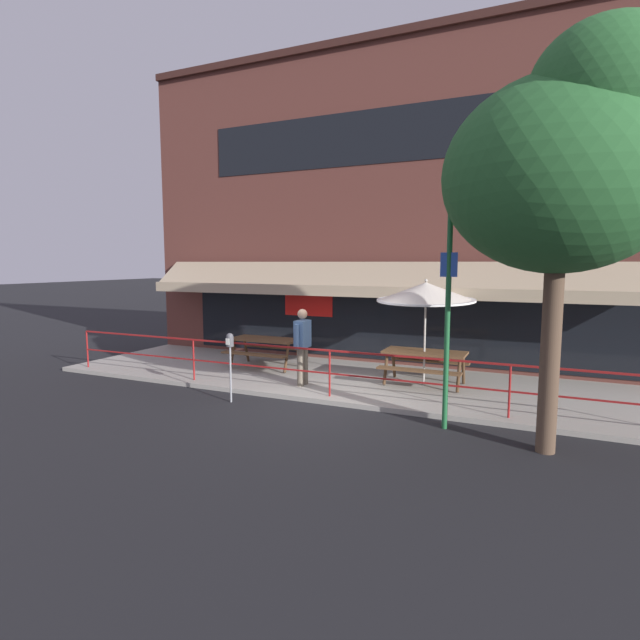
% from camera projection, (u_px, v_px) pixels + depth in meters
% --- Properties ---
extents(ground_plane, '(120.00, 120.00, 0.00)m').
position_uv_depth(ground_plane, '(324.00, 405.00, 9.98)').
color(ground_plane, black).
extents(patio_deck, '(15.00, 4.00, 0.10)m').
position_uv_depth(patio_deck, '(358.00, 381.00, 11.78)').
color(patio_deck, '#9E998E').
rests_on(patio_deck, ground).
extents(restaurant_building, '(15.00, 1.60, 8.68)m').
position_uv_depth(restaurant_building, '(388.00, 207.00, 13.31)').
color(restaurant_building, brown).
rests_on(restaurant_building, ground).
extents(patio_railing, '(13.84, 0.04, 0.97)m').
position_uv_depth(patio_railing, '(330.00, 363.00, 10.16)').
color(patio_railing, maroon).
rests_on(patio_railing, patio_deck).
extents(picnic_table_left, '(1.80, 1.42, 0.76)m').
position_uv_depth(picnic_table_left, '(265.00, 344.00, 13.00)').
color(picnic_table_left, brown).
rests_on(picnic_table_left, patio_deck).
extents(picnic_table_centre, '(1.80, 1.42, 0.76)m').
position_uv_depth(picnic_table_centre, '(425.00, 358.00, 11.12)').
color(picnic_table_centre, brown).
rests_on(picnic_table_centre, patio_deck).
extents(patio_umbrella_centre, '(2.14, 2.14, 2.38)m').
position_uv_depth(patio_umbrella_centre, '(426.00, 292.00, 10.91)').
color(patio_umbrella_centre, '#B7B2A8').
rests_on(patio_umbrella_centre, patio_deck).
extents(pedestrian_walking, '(0.25, 0.62, 1.71)m').
position_uv_depth(pedestrian_walking, '(303.00, 343.00, 11.06)').
color(pedestrian_walking, '#665B4C').
rests_on(pedestrian_walking, patio_deck).
extents(parking_meter_near, '(0.15, 0.16, 1.42)m').
position_uv_depth(parking_meter_near, '(230.00, 347.00, 10.03)').
color(parking_meter_near, gray).
rests_on(parking_meter_near, ground).
extents(street_sign_pole, '(0.28, 0.09, 3.88)m').
position_uv_depth(street_sign_pole, '(448.00, 313.00, 8.32)').
color(street_sign_pole, '#1E6033').
rests_on(street_sign_pole, ground).
extents(street_tree_curbside, '(3.28, 2.95, 5.95)m').
position_uv_depth(street_tree_curbside, '(568.00, 161.00, 6.92)').
color(street_tree_curbside, brown).
rests_on(street_tree_curbside, ground).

